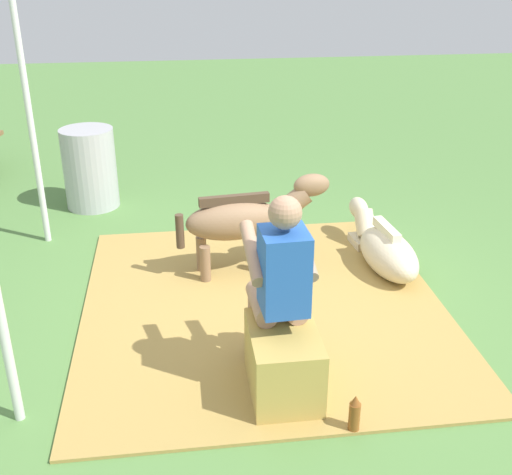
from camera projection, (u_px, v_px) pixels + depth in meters
The scene contains 9 objects.
ground_plane at pixel (273, 308), 5.10m from camera, with size 24.00×24.00×0.00m, color #568442.
hay_patch at pixel (263, 306), 5.11m from camera, with size 3.06×2.85×0.02m, color #AD8C47.
hay_bale at pixel (283, 363), 4.04m from camera, with size 0.63×0.43×0.47m, color tan.
person_seated at pixel (280, 280), 3.97m from camera, with size 0.67×0.43×1.35m.
pony_standing at pixel (245, 219), 5.43m from camera, with size 0.41×1.35×0.87m.
pony_lying at pixel (384, 248), 5.66m from camera, with size 1.35×0.48×0.42m.
soda_bottle at pixel (354, 415), 3.75m from camera, with size 0.07×0.07×0.27m.
water_barrel at pixel (90, 168), 6.90m from camera, with size 0.57×0.57×0.87m, color #B2B2B7.
tent_pole_right at pixel (31, 122), 5.76m from camera, with size 0.06×0.06×2.37m, color silver.
Camera 1 is at (-4.33, 0.70, 2.66)m, focal length 44.67 mm.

